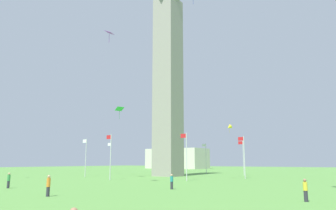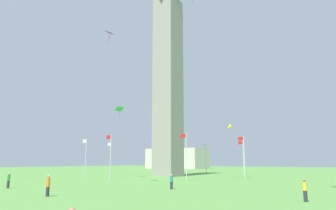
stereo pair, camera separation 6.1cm
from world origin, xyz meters
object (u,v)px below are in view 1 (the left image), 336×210
person_green_shirt (9,180)px  kite_yellow_delta (229,127)px  flagpole_e (110,154)px  flagpole_se (186,154)px  flagpole_s (244,155)px  distant_building (177,159)px  flagpole_w (206,157)px  flagpole_ne (86,156)px  person_teal_shirt (172,182)px  flagpole_n (110,157)px  kite_green_diamond (120,109)px  flagpole_nw (157,157)px  person_yellow_shirt (305,190)px  flagpole_sw (243,156)px  person_orange_shirt (48,186)px  kite_purple_diamond (109,33)px  obelisk_monument (168,73)px

person_green_shirt → kite_yellow_delta: bearing=7.1°
flagpole_e → flagpole_se: 12.50m
flagpole_s → distant_building: distant_building is taller
flagpole_w → kite_yellow_delta: 19.06m
flagpole_ne → person_teal_shirt: size_ratio=4.58×
flagpole_n → flagpole_e: same height
flagpole_ne → flagpole_e: (-11.55, 4.78, 0.00)m
person_green_shirt → kite_yellow_delta: 39.50m
flagpole_w → person_teal_shirt: 45.09m
flagpole_n → flagpole_se: (-27.89, 11.55, 0.00)m
kite_green_diamond → flagpole_nw: bearing=-69.0°
flagpole_nw → distant_building: (26.32, -49.54, 0.09)m
flagpole_ne → flagpole_w: size_ratio=1.00×
flagpole_n → person_green_shirt: 39.14m
flagpole_n → flagpole_e: bearing=135.0°
person_yellow_shirt → flagpole_sw: bearing=-43.2°
person_orange_shirt → flagpole_e: bearing=2.1°
flagpole_s → person_teal_shirt: flagpole_s is taller
flagpole_n → person_yellow_shirt: bearing=149.9°
flagpole_sw → person_orange_shirt: 48.53m
person_teal_shirt → person_green_shirt: person_green_shirt is taller
flagpole_s → kite_yellow_delta: 7.27m
flagpole_e → person_green_shirt: (-2.30, 17.94, -3.21)m
person_yellow_shirt → kite_purple_diamond: kite_purple_diamond is taller
flagpole_sw → person_green_shirt: size_ratio=4.31×
flagpole_se → kite_green_diamond: size_ratio=3.32×
flagpole_se → distant_building: size_ratio=0.30×
flagpole_ne → kite_yellow_delta: (-23.98, -14.47, 5.39)m
flagpole_e → flagpole_sw: (-11.55, -27.89, 0.00)m
kite_purple_diamond → flagpole_se: bearing=-107.0°
flagpole_nw → flagpole_ne: bearing=90.0°
flagpole_n → flagpole_s: bearing=180.0°
obelisk_monument → flagpole_sw: (-11.49, -11.55, -17.60)m
flagpole_ne → distant_building: (26.32, -72.65, 0.09)m
flagpole_e → flagpole_nw: 30.18m
kite_yellow_delta → flagpole_ne: bearing=31.1°
flagpole_n → flagpole_sw: 30.18m
flagpole_e → flagpole_n: bearing=-45.0°
flagpole_e → person_yellow_shirt: size_ratio=4.42×
person_green_shirt → person_yellow_shirt: person_green_shirt is taller
kite_purple_diamond → flagpole_e: bearing=-48.2°
person_yellow_shirt → distant_building: size_ratio=0.07×
flagpole_n → flagpole_w: same height
flagpole_e → kite_purple_diamond: bearing=131.8°
flagpole_s → kite_yellow_delta: bearing=-36.8°
flagpole_ne → kite_green_diamond: 12.24m
kite_green_diamond → kite_yellow_delta: (-15.05, -14.66, -2.97)m
flagpole_s → distant_building: size_ratio=0.30×
person_teal_shirt → person_green_shirt: bearing=92.4°
flagpole_e → person_green_shirt: 18.37m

